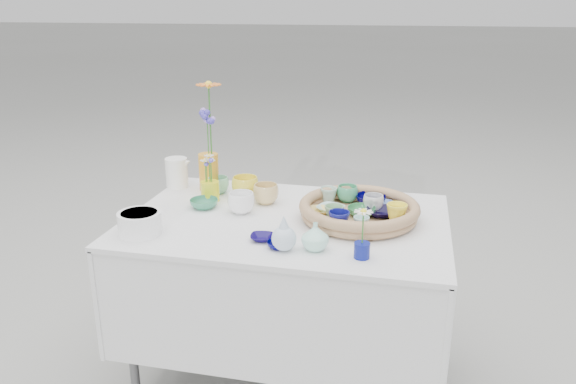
% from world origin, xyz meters
% --- Properties ---
extents(ground, '(80.00, 80.00, 0.00)m').
position_xyz_m(ground, '(0.00, 0.00, 0.00)').
color(ground, gray).
extents(display_table, '(1.26, 0.86, 0.77)m').
position_xyz_m(display_table, '(0.00, 0.00, 0.00)').
color(display_table, silver).
rests_on(display_table, ground).
extents(wicker_tray, '(0.47, 0.47, 0.08)m').
position_xyz_m(wicker_tray, '(0.28, 0.05, 0.80)').
color(wicker_tray, brown).
rests_on(wicker_tray, display_table).
extents(tray_ceramic_0, '(0.16, 0.16, 0.04)m').
position_xyz_m(tray_ceramic_0, '(0.31, 0.19, 0.80)').
color(tray_ceramic_0, '#02003C').
rests_on(tray_ceramic_0, wicker_tray).
extents(tray_ceramic_1, '(0.14, 0.14, 0.03)m').
position_xyz_m(tray_ceramic_1, '(0.37, 0.07, 0.80)').
color(tray_ceramic_1, black).
rests_on(tray_ceramic_1, wicker_tray).
extents(tray_ceramic_2, '(0.08, 0.08, 0.07)m').
position_xyz_m(tray_ceramic_2, '(0.43, 0.01, 0.82)').
color(tray_ceramic_2, yellow).
rests_on(tray_ceramic_2, wicker_tray).
extents(tray_ceramic_3, '(0.14, 0.14, 0.03)m').
position_xyz_m(tray_ceramic_3, '(0.29, 0.05, 0.80)').
color(tray_ceramic_3, '#307C45').
rests_on(tray_ceramic_3, wicker_tray).
extents(tray_ceramic_4, '(0.09, 0.09, 0.07)m').
position_xyz_m(tray_ceramic_4, '(0.19, -0.05, 0.82)').
color(tray_ceramic_4, '#7BAA78').
rests_on(tray_ceramic_4, wicker_tray).
extents(tray_ceramic_5, '(0.14, 0.14, 0.03)m').
position_xyz_m(tray_ceramic_5, '(0.17, 0.06, 0.80)').
color(tray_ceramic_5, '#A6D1CF').
rests_on(tray_ceramic_5, wicker_tray).
extents(tray_ceramic_6, '(0.08, 0.08, 0.07)m').
position_xyz_m(tray_ceramic_6, '(0.14, 0.17, 0.82)').
color(tray_ceramic_6, '#A1C7B6').
rests_on(tray_ceramic_6, wicker_tray).
extents(tray_ceramic_7, '(0.10, 0.10, 0.07)m').
position_xyz_m(tray_ceramic_7, '(0.33, 0.12, 0.82)').
color(tray_ceramic_7, silver).
rests_on(tray_ceramic_7, wicker_tray).
extents(tray_ceramic_8, '(0.09, 0.09, 0.02)m').
position_xyz_m(tray_ceramic_8, '(0.37, 0.16, 0.80)').
color(tray_ceramic_8, '#8AB3F6').
rests_on(tray_ceramic_8, wicker_tray).
extents(tray_ceramic_9, '(0.09, 0.09, 0.07)m').
position_xyz_m(tray_ceramic_9, '(0.22, -0.12, 0.82)').
color(tray_ceramic_9, navy).
rests_on(tray_ceramic_9, wicker_tray).
extents(tray_ceramic_10, '(0.12, 0.12, 0.02)m').
position_xyz_m(tray_ceramic_10, '(0.12, 0.03, 0.79)').
color(tray_ceramic_10, '#DEBB5C').
rests_on(tray_ceramic_10, wicker_tray).
extents(tray_ceramic_11, '(0.07, 0.07, 0.06)m').
position_xyz_m(tray_ceramic_11, '(0.30, -0.10, 0.81)').
color(tray_ceramic_11, '#ABD8D2').
rests_on(tray_ceramic_11, wicker_tray).
extents(tray_ceramic_12, '(0.09, 0.09, 0.07)m').
position_xyz_m(tray_ceramic_12, '(0.21, 0.20, 0.82)').
color(tray_ceramic_12, '#3E9F6F').
rests_on(tray_ceramic_12, wicker_tray).
extents(loose_ceramic_0, '(0.15, 0.15, 0.09)m').
position_xyz_m(loose_ceramic_0, '(-0.24, 0.22, 0.81)').
color(loose_ceramic_0, yellow).
rests_on(loose_ceramic_0, display_table).
extents(loose_ceramic_1, '(0.13, 0.13, 0.09)m').
position_xyz_m(loose_ceramic_1, '(-0.13, 0.15, 0.81)').
color(loose_ceramic_1, '#D8B872').
rests_on(loose_ceramic_1, display_table).
extents(loose_ceramic_2, '(0.13, 0.13, 0.04)m').
position_xyz_m(loose_ceramic_2, '(-0.37, 0.04, 0.78)').
color(loose_ceramic_2, '#32805C').
rests_on(loose_ceramic_2, display_table).
extents(loose_ceramic_3, '(0.12, 0.12, 0.09)m').
position_xyz_m(loose_ceramic_3, '(-0.20, 0.02, 0.81)').
color(loose_ceramic_3, white).
rests_on(loose_ceramic_3, display_table).
extents(loose_ceramic_4, '(0.10, 0.10, 0.02)m').
position_xyz_m(loose_ceramic_4, '(-0.04, -0.23, 0.78)').
color(loose_ceramic_4, '#0D0444').
rests_on(loose_ceramic_4, display_table).
extents(loose_ceramic_5, '(0.10, 0.10, 0.07)m').
position_xyz_m(loose_ceramic_5, '(-0.37, 0.24, 0.80)').
color(loose_ceramic_5, '#80CDA7').
rests_on(loose_ceramic_5, display_table).
extents(loose_ceramic_6, '(0.09, 0.09, 0.02)m').
position_xyz_m(loose_ceramic_6, '(0.03, -0.28, 0.78)').
color(loose_ceramic_6, '#030351').
rests_on(loose_ceramic_6, display_table).
extents(fluted_bowl, '(0.18, 0.18, 0.08)m').
position_xyz_m(fluted_bowl, '(-0.50, -0.27, 0.81)').
color(fluted_bowl, white).
rests_on(fluted_bowl, display_table).
extents(bud_vase_paleblue, '(0.11, 0.11, 0.13)m').
position_xyz_m(bud_vase_paleblue, '(0.06, -0.29, 0.83)').
color(bud_vase_paleblue, silver).
rests_on(bud_vase_paleblue, display_table).
extents(bud_vase_seafoam, '(0.12, 0.12, 0.10)m').
position_xyz_m(bud_vase_seafoam, '(0.16, -0.27, 0.81)').
color(bud_vase_seafoam, '#ACEDD6').
rests_on(bud_vase_seafoam, display_table).
extents(bud_vase_cobalt, '(0.06, 0.06, 0.05)m').
position_xyz_m(bud_vase_cobalt, '(0.33, -0.30, 0.79)').
color(bud_vase_cobalt, navy).
rests_on(bud_vase_cobalt, display_table).
extents(single_daisy, '(0.09, 0.09, 0.13)m').
position_xyz_m(single_daisy, '(0.33, -0.29, 0.87)').
color(single_daisy, white).
rests_on(single_daisy, bud_vase_cobalt).
extents(tall_vase_yellow, '(0.11, 0.11, 0.17)m').
position_xyz_m(tall_vase_yellow, '(-0.43, 0.28, 0.85)').
color(tall_vase_yellow, orange).
rests_on(tall_vase_yellow, display_table).
extents(gerbera, '(0.15, 0.15, 0.33)m').
position_xyz_m(gerbera, '(-0.41, 0.29, 1.09)').
color(gerbera, orange).
rests_on(gerbera, tall_vase_yellow).
extents(hydrangea, '(0.08, 0.08, 0.24)m').
position_xyz_m(hydrangea, '(-0.42, 0.27, 1.02)').
color(hydrangea, '#4137B1').
rests_on(hydrangea, tall_vase_yellow).
extents(white_pitcher, '(0.17, 0.14, 0.14)m').
position_xyz_m(white_pitcher, '(-0.59, 0.28, 0.83)').
color(white_pitcher, white).
rests_on(white_pitcher, display_table).
extents(daisy_cup, '(0.10, 0.10, 0.09)m').
position_xyz_m(daisy_cup, '(-0.37, 0.14, 0.81)').
color(daisy_cup, yellow).
rests_on(daisy_cup, display_table).
extents(daisy_posy, '(0.09, 0.09, 0.13)m').
position_xyz_m(daisy_posy, '(-0.37, 0.14, 0.91)').
color(daisy_posy, silver).
rests_on(daisy_posy, daisy_cup).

